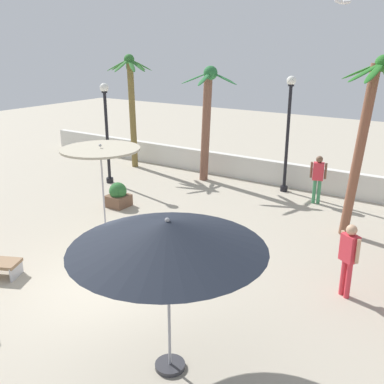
# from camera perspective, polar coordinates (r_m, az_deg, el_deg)

# --- Properties ---
(ground_plane) EXTENTS (56.00, 56.00, 0.00)m
(ground_plane) POSITION_cam_1_polar(r_m,az_deg,el_deg) (10.45, -10.39, -12.19)
(ground_plane) COLOR #B2A893
(boundary_wall) EXTENTS (25.20, 0.30, 0.94)m
(boundary_wall) POSITION_cam_1_polar(r_m,az_deg,el_deg) (17.77, 11.11, 2.41)
(boundary_wall) COLOR silver
(boundary_wall) RESTS_ON ground_plane
(patio_umbrella_0) EXTENTS (3.15, 3.15, 2.78)m
(patio_umbrella_0) POSITION_cam_1_polar(r_m,az_deg,el_deg) (6.84, -3.19, -5.63)
(patio_umbrella_0) COLOR #333338
(patio_umbrella_0) RESTS_ON ground_plane
(patio_umbrella_2) EXTENTS (2.18, 2.18, 2.74)m
(patio_umbrella_2) POSITION_cam_1_polar(r_m,az_deg,el_deg) (12.33, -11.77, 4.79)
(patio_umbrella_2) COLOR #333338
(patio_umbrella_2) RESTS_ON ground_plane
(palm_tree_0) EXTENTS (1.98, 1.98, 4.94)m
(palm_tree_0) POSITION_cam_1_polar(r_m,az_deg,el_deg) (19.87, -7.87, 12.06)
(palm_tree_0) COLOR brown
(palm_tree_0) RESTS_ON ground_plane
(palm_tree_1) EXTENTS (2.11, 2.20, 4.56)m
(palm_tree_1) POSITION_cam_1_polar(r_m,az_deg,el_deg) (17.55, 2.00, 10.37)
(palm_tree_1) COLOR brown
(palm_tree_1) RESTS_ON ground_plane
(palm_tree_2) EXTENTS (2.20, 2.20, 5.07)m
(palm_tree_2) POSITION_cam_1_polar(r_m,az_deg,el_deg) (12.83, 21.72, 7.99)
(palm_tree_2) COLOR brown
(palm_tree_2) RESTS_ON ground_plane
(lamp_post_0) EXTENTS (0.34, 0.34, 3.94)m
(lamp_post_0) POSITION_cam_1_polar(r_m,az_deg,el_deg) (17.60, -11.03, 8.38)
(lamp_post_0) COLOR black
(lamp_post_0) RESTS_ON ground_plane
(lamp_post_2) EXTENTS (0.33, 0.33, 4.27)m
(lamp_post_2) POSITION_cam_1_polar(r_m,az_deg,el_deg) (16.55, 12.37, 8.22)
(lamp_post_2) COLOR black
(lamp_post_2) RESTS_ON ground_plane
(guest_0) EXTENTS (0.54, 0.32, 1.71)m
(guest_0) POSITION_cam_1_polar(r_m,az_deg,el_deg) (15.77, 16.04, 2.15)
(guest_0) COLOR #3F8C59
(guest_0) RESTS_ON ground_plane
(guest_1) EXTENTS (0.49, 0.40, 1.70)m
(guest_1) POSITION_cam_1_polar(r_m,az_deg,el_deg) (10.10, 19.68, -7.54)
(guest_1) COLOR #D8333F
(guest_1) RESTS_ON ground_plane
(seagull_1) EXTENTS (0.52, 0.93, 0.15)m
(seagull_1) POSITION_cam_1_polar(r_m,az_deg,el_deg) (11.48, 19.04, 22.38)
(seagull_1) COLOR white
(planter) EXTENTS (0.70, 0.70, 0.85)m
(planter) POSITION_cam_1_polar(r_m,az_deg,el_deg) (15.29, -9.56, -0.46)
(planter) COLOR brown
(planter) RESTS_ON ground_plane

